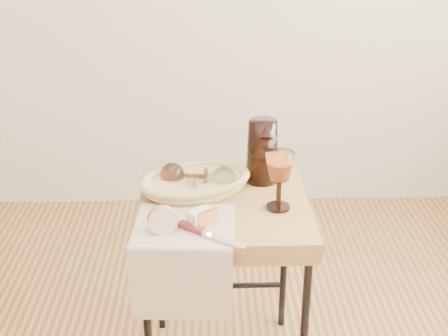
{
  "coord_description": "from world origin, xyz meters",
  "views": [
    {
      "loc": [
        0.29,
        -1.06,
        1.5
      ],
      "look_at": [
        0.33,
        0.53,
        0.77
      ],
      "focal_mm": 48.32,
      "sensor_mm": 36.0,
      "label": 1
    }
  ],
  "objects_px": {
    "goblet_lying_b": "(210,180)",
    "pitcher": "(262,151)",
    "wine_goblet": "(279,181)",
    "tea_towel": "(184,226)",
    "table_knife": "(209,234)",
    "bread_basket": "(196,184)",
    "side_table": "(224,290)",
    "goblet_lying_a": "(187,175)",
    "apple_half": "(162,218)"
  },
  "relations": [
    {
      "from": "goblet_lying_b",
      "to": "pitcher",
      "type": "distance_m",
      "value": 0.2
    },
    {
      "from": "bread_basket",
      "to": "goblet_lying_b",
      "type": "relative_size",
      "value": 2.61
    },
    {
      "from": "bread_basket",
      "to": "side_table",
      "type": "bearing_deg",
      "value": -59.42
    },
    {
      "from": "wine_goblet",
      "to": "apple_half",
      "type": "relative_size",
      "value": 2.11
    },
    {
      "from": "side_table",
      "to": "table_knife",
      "type": "distance_m",
      "value": 0.4
    },
    {
      "from": "bread_basket",
      "to": "goblet_lying_a",
      "type": "bearing_deg",
      "value": 131.82
    },
    {
      "from": "side_table",
      "to": "goblet_lying_a",
      "type": "xyz_separation_m",
      "value": [
        -0.11,
        0.08,
        0.38
      ]
    },
    {
      "from": "pitcher",
      "to": "apple_half",
      "type": "distance_m",
      "value": 0.44
    },
    {
      "from": "tea_towel",
      "to": "bread_basket",
      "type": "bearing_deg",
      "value": 85.85
    },
    {
      "from": "wine_goblet",
      "to": "goblet_lying_b",
      "type": "bearing_deg",
      "value": 154.43
    },
    {
      "from": "wine_goblet",
      "to": "goblet_lying_a",
      "type": "bearing_deg",
      "value": 154.94
    },
    {
      "from": "goblet_lying_b",
      "to": "bread_basket",
      "type": "bearing_deg",
      "value": 134.88
    },
    {
      "from": "bread_basket",
      "to": "pitcher",
      "type": "relative_size",
      "value": 1.27
    },
    {
      "from": "bread_basket",
      "to": "goblet_lying_a",
      "type": "xyz_separation_m",
      "value": [
        -0.03,
        0.01,
        0.02
      ]
    },
    {
      "from": "bread_basket",
      "to": "goblet_lying_a",
      "type": "height_order",
      "value": "goblet_lying_a"
    },
    {
      "from": "tea_towel",
      "to": "apple_half",
      "type": "bearing_deg",
      "value": -148.66
    },
    {
      "from": "bread_basket",
      "to": "pitcher",
      "type": "xyz_separation_m",
      "value": [
        0.21,
        0.08,
        0.08
      ]
    },
    {
      "from": "goblet_lying_a",
      "to": "goblet_lying_b",
      "type": "distance_m",
      "value": 0.08
    },
    {
      "from": "pitcher",
      "to": "table_knife",
      "type": "bearing_deg",
      "value": -105.81
    },
    {
      "from": "pitcher",
      "to": "table_knife",
      "type": "relative_size",
      "value": 1.15
    },
    {
      "from": "bread_basket",
      "to": "wine_goblet",
      "type": "distance_m",
      "value": 0.28
    },
    {
      "from": "side_table",
      "to": "bread_basket",
      "type": "distance_m",
      "value": 0.37
    },
    {
      "from": "tea_towel",
      "to": "apple_half",
      "type": "xyz_separation_m",
      "value": [
        -0.06,
        -0.03,
        0.04
      ]
    },
    {
      "from": "side_table",
      "to": "bread_basket",
      "type": "bearing_deg",
      "value": 142.2
    },
    {
      "from": "wine_goblet",
      "to": "table_knife",
      "type": "xyz_separation_m",
      "value": [
        -0.21,
        -0.17,
        -0.08
      ]
    },
    {
      "from": "side_table",
      "to": "tea_towel",
      "type": "height_order",
      "value": "tea_towel"
    },
    {
      "from": "bread_basket",
      "to": "table_knife",
      "type": "xyz_separation_m",
      "value": [
        0.04,
        -0.28,
        -0.01
      ]
    },
    {
      "from": "goblet_lying_b",
      "to": "wine_goblet",
      "type": "bearing_deg",
      "value": -48.89
    },
    {
      "from": "side_table",
      "to": "goblet_lying_b",
      "type": "height_order",
      "value": "goblet_lying_b"
    },
    {
      "from": "tea_towel",
      "to": "pitcher",
      "type": "height_order",
      "value": "pitcher"
    },
    {
      "from": "table_knife",
      "to": "tea_towel",
      "type": "bearing_deg",
      "value": 172.31
    },
    {
      "from": "side_table",
      "to": "wine_goblet",
      "type": "relative_size",
      "value": 3.62
    },
    {
      "from": "wine_goblet",
      "to": "side_table",
      "type": "bearing_deg",
      "value": 163.49
    },
    {
      "from": "side_table",
      "to": "pitcher",
      "type": "bearing_deg",
      "value": 49.04
    },
    {
      "from": "goblet_lying_b",
      "to": "pitcher",
      "type": "relative_size",
      "value": 0.49
    },
    {
      "from": "wine_goblet",
      "to": "table_knife",
      "type": "bearing_deg",
      "value": -141.18
    },
    {
      "from": "wine_goblet",
      "to": "table_knife",
      "type": "relative_size",
      "value": 0.85
    },
    {
      "from": "goblet_lying_a",
      "to": "pitcher",
      "type": "xyz_separation_m",
      "value": [
        0.24,
        0.06,
        0.05
      ]
    },
    {
      "from": "side_table",
      "to": "bread_basket",
      "type": "height_order",
      "value": "bread_basket"
    },
    {
      "from": "table_knife",
      "to": "apple_half",
      "type": "bearing_deg",
      "value": -159.4
    },
    {
      "from": "bread_basket",
      "to": "apple_half",
      "type": "bearing_deg",
      "value": -131.12
    },
    {
      "from": "goblet_lying_a",
      "to": "table_knife",
      "type": "height_order",
      "value": "goblet_lying_a"
    },
    {
      "from": "tea_towel",
      "to": "wine_goblet",
      "type": "relative_size",
      "value": 1.54
    },
    {
      "from": "table_knife",
      "to": "side_table",
      "type": "bearing_deg",
      "value": 114.07
    },
    {
      "from": "goblet_lying_b",
      "to": "apple_half",
      "type": "bearing_deg",
      "value": -143.69
    },
    {
      "from": "tea_towel",
      "to": "table_knife",
      "type": "relative_size",
      "value": 1.3
    },
    {
      "from": "side_table",
      "to": "goblet_lying_a",
      "type": "relative_size",
      "value": 5.2
    },
    {
      "from": "bread_basket",
      "to": "table_knife",
      "type": "height_order",
      "value": "bread_basket"
    },
    {
      "from": "goblet_lying_a",
      "to": "pitcher",
      "type": "bearing_deg",
      "value": -155.53
    },
    {
      "from": "side_table",
      "to": "goblet_lying_b",
      "type": "bearing_deg",
      "value": 129.62
    }
  ]
}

